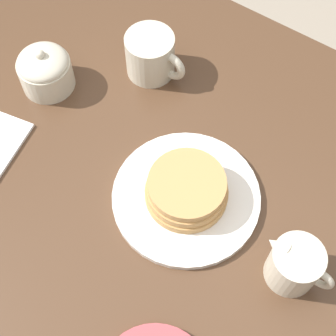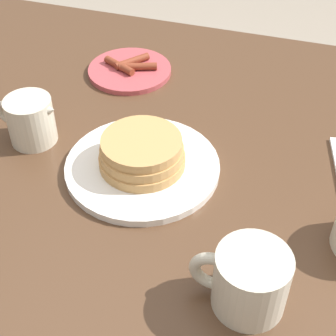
{
  "view_description": "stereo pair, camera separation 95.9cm",
  "coord_description": "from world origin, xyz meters",
  "px_view_note": "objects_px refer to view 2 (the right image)",
  "views": [
    {
      "loc": [
        0.17,
        -0.27,
        1.51
      ],
      "look_at": [
        -0.06,
        0.05,
        0.8
      ],
      "focal_mm": 55.0,
      "sensor_mm": 36.0,
      "label": 1
    },
    {
      "loc": [
        -0.22,
        0.58,
        1.3
      ],
      "look_at": [
        -0.06,
        0.05,
        0.8
      ],
      "focal_mm": 55.0,
      "sensor_mm": 36.0,
      "label": 2
    }
  ],
  "objects_px": {
    "coffee_mug": "(248,280)",
    "pancake_plate": "(142,159)",
    "side_plate_bacon": "(130,70)",
    "creamer_pitcher": "(31,120)"
  },
  "relations": [
    {
      "from": "pancake_plate",
      "to": "creamer_pitcher",
      "type": "distance_m",
      "value": 0.19
    },
    {
      "from": "side_plate_bacon",
      "to": "coffee_mug",
      "type": "xyz_separation_m",
      "value": [
        -0.31,
        0.44,
        0.04
      ]
    },
    {
      "from": "coffee_mug",
      "to": "creamer_pitcher",
      "type": "distance_m",
      "value": 0.44
    },
    {
      "from": "coffee_mug",
      "to": "pancake_plate",
      "type": "bearing_deg",
      "value": -43.02
    },
    {
      "from": "pancake_plate",
      "to": "side_plate_bacon",
      "type": "distance_m",
      "value": 0.28
    },
    {
      "from": "pancake_plate",
      "to": "creamer_pitcher",
      "type": "bearing_deg",
      "value": -4.63
    },
    {
      "from": "side_plate_bacon",
      "to": "coffee_mug",
      "type": "distance_m",
      "value": 0.54
    },
    {
      "from": "creamer_pitcher",
      "to": "pancake_plate",
      "type": "bearing_deg",
      "value": 175.37
    },
    {
      "from": "pancake_plate",
      "to": "side_plate_bacon",
      "type": "height_order",
      "value": "pancake_plate"
    },
    {
      "from": "pancake_plate",
      "to": "coffee_mug",
      "type": "height_order",
      "value": "coffee_mug"
    }
  ]
}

